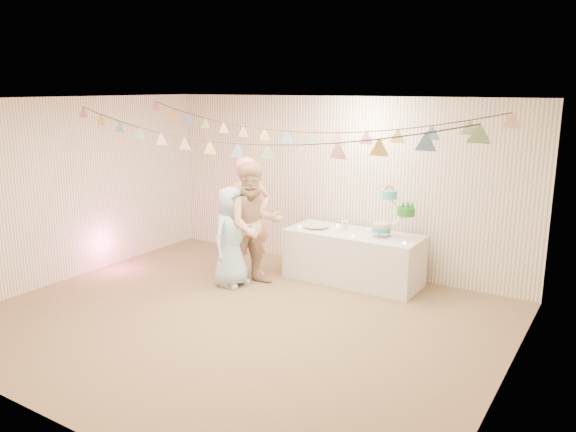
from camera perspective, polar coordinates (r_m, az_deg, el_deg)
The scene contains 23 objects.
floor at distance 6.88m, azimuth -5.05°, elevation -10.45°, with size 6.00×6.00×0.00m, color brown.
ceiling at distance 6.32m, azimuth -5.53°, elevation 11.72°, with size 6.00×6.00×0.00m, color white.
back_wall at distance 8.56m, azimuth 4.95°, elevation 3.32°, with size 6.00×6.00×0.00m, color white.
front_wall at distance 4.82m, azimuth -23.72°, elevation -5.49°, with size 6.00×6.00×0.00m, color white.
left_wall at distance 8.61m, azimuth -21.37°, elevation 2.52°, with size 5.00×5.00×0.00m, color white.
right_wall at distance 5.28m, azimuth 21.66°, elevation -3.74°, with size 5.00×5.00×0.00m, color white.
table at distance 8.09m, azimuth 6.63°, elevation -4.14°, with size 1.92×0.77×0.72m, color silver.
cake_stand at distance 7.74m, azimuth 10.60°, elevation 0.48°, with size 0.60×0.35×0.67m, color silver, non-canonical shape.
cake_bottom at distance 7.80m, azimuth 9.34°, elevation -1.26°, with size 0.31×0.31×0.15m, color teal, non-canonical shape.
cake_middle at distance 7.76m, azimuth 12.09°, elevation 0.60°, with size 0.27×0.27×0.22m, color #1A781A, non-canonical shape.
cake_top_tier at distance 7.68m, azimuth 10.20°, elevation 2.61°, with size 0.25×0.25×0.19m, color #46B6DE, non-canonical shape.
platter at distance 8.20m, azimuth 2.88°, elevation -0.95°, with size 0.37×0.37×0.02m, color white.
posy at distance 8.08m, azimuth 5.80°, elevation -0.74°, with size 0.13×0.13×0.15m, color white, non-canonical shape.
person_adult_a at distance 8.14m, azimuth -3.91°, elevation -0.17°, with size 0.64×0.42×1.77m, color #F4927F.
person_adult_b at distance 7.76m, azimuth -3.46°, elevation -0.90°, with size 0.85×0.66×1.74m, color tan.
person_child at distance 7.82m, azimuth -5.70°, elevation -2.08°, with size 0.69×0.45×1.41m, color #A5D5E9.
bunting_back at distance 7.23m, azimuth -0.07°, elevation 9.96°, with size 5.60×1.10×0.40m, color pink, non-canonical shape.
bunting_front at distance 6.17m, azimuth -6.62°, elevation 9.07°, with size 5.60×0.90×0.36m, color #72A5E5, non-canonical shape.
tealight_0 at distance 8.22m, azimuth 1.22°, elevation -1.05°, with size 0.04×0.04×0.03m, color #FFD88C.
tealight_1 at distance 8.29m, azimuth 5.06°, elevation -0.98°, with size 0.04×0.04×0.03m, color #FFD88C.
tealight_2 at distance 7.75m, azimuth 6.67°, elevation -2.01°, with size 0.04×0.04×0.03m, color #FFD88C.
tealight_3 at distance 8.05m, azimuth 9.63°, elevation -1.55°, with size 0.04×0.04×0.03m, color #FFD88C.
tealight_4 at distance 7.52m, azimuth 11.75°, elevation -2.68°, with size 0.04×0.04×0.03m, color #FFD88C.
Camera 1 is at (3.86, -5.00, 2.74)m, focal length 35.00 mm.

